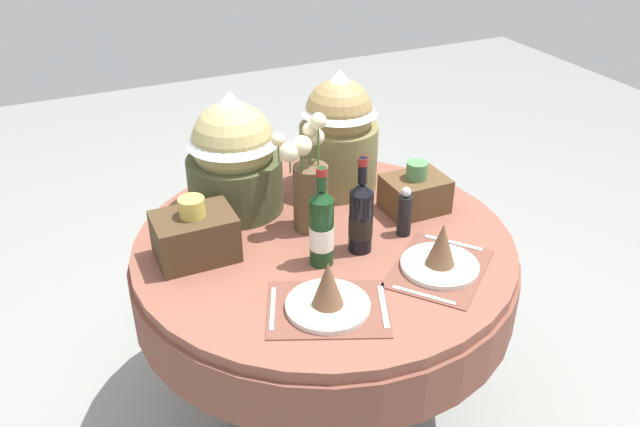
# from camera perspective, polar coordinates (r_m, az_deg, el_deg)

# --- Properties ---
(ground) EXTENTS (8.00, 8.00, 0.00)m
(ground) POSITION_cam_1_polar(r_m,az_deg,el_deg) (2.67, 0.29, -16.37)
(ground) COLOR gray
(dining_table) EXTENTS (1.28, 1.28, 0.78)m
(dining_table) POSITION_cam_1_polar(r_m,az_deg,el_deg) (2.25, 0.33, -5.22)
(dining_table) COLOR brown
(dining_table) RESTS_ON ground
(place_setting_left) EXTENTS (0.41, 0.37, 0.16)m
(place_setting_left) POSITION_cam_1_polar(r_m,az_deg,el_deg) (1.84, 0.69, -7.13)
(place_setting_left) COLOR brown
(place_setting_left) RESTS_ON dining_table
(place_setting_right) EXTENTS (0.43, 0.42, 0.16)m
(place_setting_right) POSITION_cam_1_polar(r_m,az_deg,el_deg) (2.04, 10.40, -3.64)
(place_setting_right) COLOR brown
(place_setting_right) RESTS_ON dining_table
(flower_vase) EXTENTS (0.17, 0.15, 0.41)m
(flower_vase) POSITION_cam_1_polar(r_m,az_deg,el_deg) (2.15, -1.02, 2.64)
(flower_vase) COLOR brown
(flower_vase) RESTS_ON dining_table
(wine_bottle_centre) EXTENTS (0.08, 0.08, 0.33)m
(wine_bottle_centre) POSITION_cam_1_polar(r_m,az_deg,el_deg) (1.99, 0.14, -1.20)
(wine_bottle_centre) COLOR #143819
(wine_bottle_centre) RESTS_ON dining_table
(wine_bottle_rear) EXTENTS (0.08, 0.08, 0.33)m
(wine_bottle_rear) POSITION_cam_1_polar(r_m,az_deg,el_deg) (2.06, 3.56, -0.27)
(wine_bottle_rear) COLOR black
(wine_bottle_rear) RESTS_ON dining_table
(pepper_mill) EXTENTS (0.05, 0.05, 0.18)m
(pepper_mill) POSITION_cam_1_polar(r_m,az_deg,el_deg) (2.18, 7.34, 0.04)
(pepper_mill) COLOR black
(pepper_mill) RESTS_ON dining_table
(gift_tub_back_left) EXTENTS (0.33, 0.33, 0.43)m
(gift_tub_back_left) POSITION_cam_1_polar(r_m,az_deg,el_deg) (2.27, -7.53, 5.50)
(gift_tub_back_left) COLOR #474C2D
(gift_tub_back_left) RESTS_ON dining_table
(gift_tub_back_right) EXTENTS (0.29, 0.29, 0.46)m
(gift_tub_back_right) POSITION_cam_1_polar(r_m,az_deg,el_deg) (2.39, 1.65, 7.47)
(gift_tub_back_right) COLOR olive
(gift_tub_back_right) RESTS_ON dining_table
(woven_basket_side_left) EXTENTS (0.25, 0.18, 0.21)m
(woven_basket_side_left) POSITION_cam_1_polar(r_m,az_deg,el_deg) (2.08, -10.78, -1.84)
(woven_basket_side_left) COLOR #47331E
(woven_basket_side_left) RESTS_ON dining_table
(woven_basket_side_right) EXTENTS (0.21, 0.16, 0.18)m
(woven_basket_side_right) POSITION_cam_1_polar(r_m,az_deg,el_deg) (2.33, 8.22, 1.83)
(woven_basket_side_right) COLOR brown
(woven_basket_side_right) RESTS_ON dining_table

